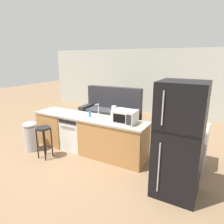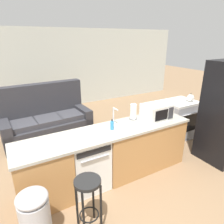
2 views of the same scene
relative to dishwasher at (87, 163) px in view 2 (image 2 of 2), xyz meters
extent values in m
plane|color=#896B4C|center=(0.25, 0.00, -0.42)|extent=(24.00, 24.00, 0.00)
cube|color=beige|center=(0.55, 4.20, 0.88)|extent=(10.00, 0.06, 2.60)
cube|color=#B77F47|center=(-0.68, 0.00, 0.01)|extent=(0.75, 0.62, 0.86)
cube|color=#B77F47|center=(1.08, 0.00, 0.01)|extent=(1.55, 0.62, 0.86)
cube|color=#ADA899|center=(0.40, 0.00, 0.46)|extent=(2.94, 0.66, 0.04)
cube|color=#49331C|center=(0.40, 0.00, -0.38)|extent=(2.86, 0.56, 0.08)
cube|color=white|center=(0.00, 0.00, 0.00)|extent=(0.58, 0.58, 0.84)
cube|color=black|center=(0.00, -0.30, 0.36)|extent=(0.52, 0.01, 0.08)
cylinder|color=#B2B2B7|center=(0.00, -0.31, 0.26)|extent=(0.44, 0.02, 0.02)
cube|color=#A8AAB2|center=(2.60, 0.55, 0.00)|extent=(0.76, 0.64, 0.85)
cube|color=black|center=(2.60, 0.22, 0.05)|extent=(0.53, 0.01, 0.43)
cylinder|color=silver|center=(2.60, 0.20, 0.28)|extent=(0.61, 0.03, 0.03)
cube|color=white|center=(2.60, 0.55, 0.45)|extent=(0.76, 0.64, 0.05)
torus|color=black|center=(2.43, 0.42, 0.47)|extent=(0.16, 0.16, 0.01)
torus|color=black|center=(2.77, 0.42, 0.47)|extent=(0.16, 0.16, 0.01)
torus|color=black|center=(2.43, 0.68, 0.47)|extent=(0.16, 0.16, 0.01)
torus|color=black|center=(2.77, 0.68, 0.47)|extent=(0.16, 0.16, 0.01)
cube|color=white|center=(1.37, 0.00, 0.62)|extent=(0.50, 0.36, 0.28)
cube|color=black|center=(1.32, -0.18, 0.62)|extent=(0.27, 0.01, 0.18)
cube|color=#2D2D33|center=(1.54, -0.18, 0.62)|extent=(0.11, 0.01, 0.21)
cylinder|color=silver|center=(0.58, 0.18, 0.49)|extent=(0.07, 0.07, 0.03)
cylinder|color=silver|center=(0.58, 0.18, 0.64)|extent=(0.02, 0.02, 0.26)
cylinder|color=silver|center=(0.58, 0.11, 0.77)|extent=(0.02, 0.14, 0.02)
cylinder|color=#4C4C51|center=(1.00, 0.19, 0.49)|extent=(0.14, 0.14, 0.01)
cylinder|color=white|center=(1.00, 0.19, 0.63)|extent=(0.11, 0.11, 0.27)
cylinder|color=#338CCC|center=(0.45, 0.00, 0.55)|extent=(0.06, 0.06, 0.14)
cylinder|color=black|center=(0.45, 0.00, 0.64)|extent=(0.02, 0.02, 0.04)
sphere|color=silver|center=(2.77, 0.42, 0.56)|extent=(0.17, 0.17, 0.17)
sphere|color=black|center=(2.77, 0.42, 0.66)|extent=(0.03, 0.03, 0.03)
cone|color=silver|center=(2.85, 0.42, 0.58)|extent=(0.08, 0.04, 0.06)
cylinder|color=black|center=(-0.30, -0.75, 0.30)|extent=(0.32, 0.32, 0.04)
cylinder|color=black|center=(-0.41, -0.86, -0.07)|extent=(0.03, 0.03, 0.70)
cylinder|color=black|center=(-0.19, -0.86, -0.07)|extent=(0.03, 0.03, 0.70)
cylinder|color=black|center=(-0.41, -0.64, -0.07)|extent=(0.03, 0.03, 0.70)
cylinder|color=black|center=(-0.19, -0.64, -0.07)|extent=(0.03, 0.03, 0.70)
torus|color=black|center=(-0.30, -0.75, -0.20)|extent=(0.25, 0.25, 0.02)
cylinder|color=#B7B7BC|center=(-0.90, -0.63, -0.11)|extent=(0.34, 0.34, 0.62)
ellipsoid|color=#B7B7BC|center=(-0.90, -0.63, 0.25)|extent=(0.35, 0.35, 0.14)
cube|color=#2D2D33|center=(-0.17, 2.04, -0.21)|extent=(2.05, 1.03, 0.42)
cube|color=#2D2D33|center=(-0.19, 2.37, 0.21)|extent=(2.01, 0.37, 1.27)
cube|color=#2D2D33|center=(-1.06, 1.98, -0.11)|extent=(0.26, 0.91, 0.62)
cube|color=#2D2D33|center=(0.73, 2.10, -0.11)|extent=(0.26, 0.91, 0.62)
cube|color=#3B3B41|center=(-0.71, 1.95, 0.06)|extent=(0.60, 0.66, 0.12)
cube|color=#3B3B41|center=(-0.16, 1.99, 0.06)|extent=(0.60, 0.66, 0.12)
cube|color=#3B3B41|center=(0.39, 2.02, 0.06)|extent=(0.60, 0.66, 0.12)
camera|label=1|loc=(3.12, -3.68, 1.83)|focal=32.00mm
camera|label=2|loc=(-0.98, -2.52, 1.86)|focal=32.00mm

